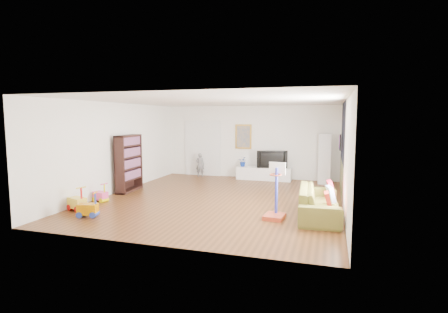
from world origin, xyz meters
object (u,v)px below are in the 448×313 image
(media_console, at_px, (264,174))
(bookshelf, at_px, (129,163))
(basketball_hoop, at_px, (275,191))
(sofa, at_px, (319,202))

(media_console, bearing_deg, bookshelf, -138.31)
(media_console, height_order, basketball_hoop, basketball_hoop)
(sofa, bearing_deg, media_console, 22.69)
(media_console, xyz_separation_m, sofa, (2.09, -4.31, 0.10))
(basketball_hoop, bearing_deg, bookshelf, 166.42)
(media_console, xyz_separation_m, basketball_hoop, (1.14, -4.85, 0.40))
(media_console, height_order, sofa, sofa)
(bookshelf, bearing_deg, media_console, 37.24)
(sofa, bearing_deg, bookshelf, 75.43)
(media_console, bearing_deg, sofa, -63.60)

